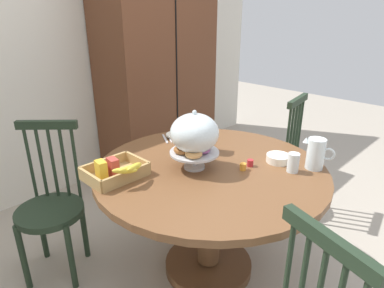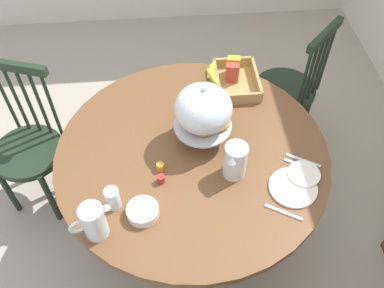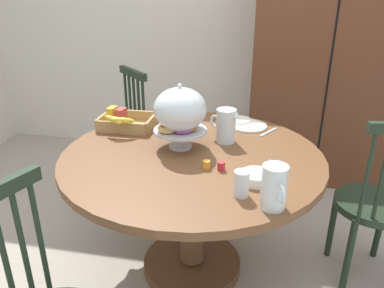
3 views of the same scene
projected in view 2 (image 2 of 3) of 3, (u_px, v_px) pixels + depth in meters
name	position (u px, v px, depth m)	size (l,w,h in m)	color
ground_plane	(177.00, 242.00, 2.50)	(10.00, 10.00, 0.00)	#A89E8E
dining_table	(192.00, 173.00, 2.16)	(1.33, 1.33, 0.74)	brown
windsor_chair_near_window	(30.00, 149.00, 2.39)	(0.43, 0.43, 0.97)	#1E2D1E
windsor_chair_facing_door	(288.00, 91.00, 2.70)	(0.47, 0.47, 0.97)	#1E2D1E
pastry_stand_with_dome	(203.00, 111.00, 1.91)	(0.28, 0.28, 0.34)	silver
orange_juice_pitcher	(94.00, 223.00, 1.67)	(0.10, 0.18, 0.18)	silver
milk_pitcher	(235.00, 162.00, 1.86)	(0.18, 0.11, 0.18)	silver
cereal_basket	(233.00, 78.00, 2.29)	(0.32, 0.30, 0.12)	tan
china_plate_large	(293.00, 188.00, 1.87)	(0.22, 0.22, 0.01)	white
china_plate_small	(304.00, 174.00, 1.90)	(0.15, 0.15, 0.01)	white
cereal_bowl	(143.00, 211.00, 1.77)	(0.14, 0.14, 0.04)	white
drinking_glass	(113.00, 198.00, 1.77)	(0.06, 0.06, 0.11)	silver
jam_jar_strawberry	(161.00, 179.00, 1.88)	(0.04, 0.04, 0.04)	#B7282D
jam_jar_apricot	(160.00, 167.00, 1.92)	(0.04, 0.04, 0.04)	orange
table_knife	(302.00, 166.00, 1.95)	(0.17, 0.01, 0.01)	silver
dinner_fork	(303.00, 161.00, 1.97)	(0.17, 0.01, 0.01)	silver
soup_spoon	(283.00, 212.00, 1.79)	(0.17, 0.01, 0.01)	silver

